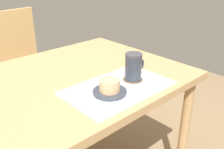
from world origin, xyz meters
TOP-DOWN VIEW (x-y plane):
  - dining_table at (0.00, 0.00)m, footprint 1.02×0.82m
  - wooden_chair at (0.04, 0.72)m, footprint 0.46×0.46m
  - placemat at (0.06, -0.24)m, footprint 0.45×0.28m
  - pastry_plate at (-0.00, -0.25)m, footprint 0.14×0.14m
  - pastry at (-0.00, -0.25)m, footprint 0.08×0.08m
  - coffee_coaster at (0.16, -0.23)m, footprint 0.09×0.09m
  - coffee_mug at (0.16, -0.23)m, footprint 0.11×0.08m

SIDE VIEW (x-z plane):
  - wooden_chair at x=0.04m, z-range 0.04..0.98m
  - dining_table at x=0.00m, z-range 0.28..1.03m
  - placemat at x=0.06m, z-range 0.75..0.75m
  - coffee_coaster at x=0.16m, z-range 0.75..0.76m
  - pastry_plate at x=0.00m, z-range 0.75..0.76m
  - pastry at x=0.00m, z-range 0.76..0.81m
  - coffee_mug at x=0.16m, z-range 0.76..0.88m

